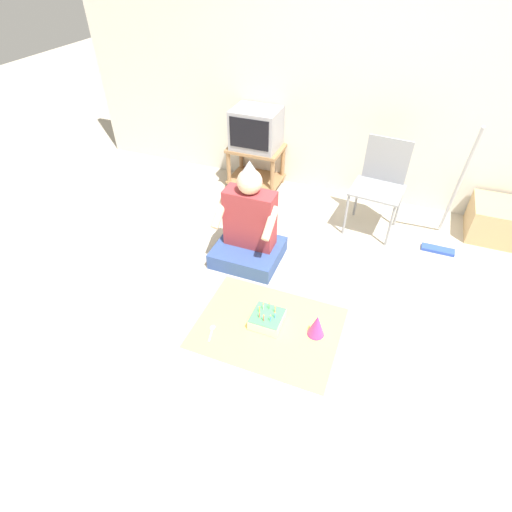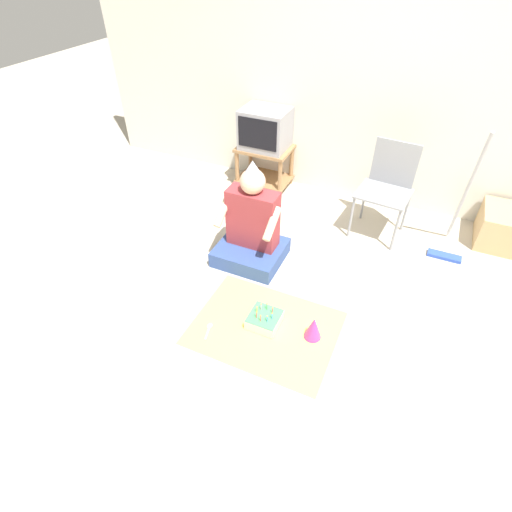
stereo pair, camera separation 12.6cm
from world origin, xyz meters
The scene contains 12 objects.
ground_plane centered at (0.00, 0.00, 0.00)m, with size 16.00×16.00×0.00m, color #BCB29E.
wall_back centered at (0.00, 2.01, 1.27)m, with size 6.40×0.06×2.55m.
tv_stand centered at (-1.17, 1.78, 0.27)m, with size 0.56×0.41×0.45m.
tv centered at (-1.17, 1.78, 0.65)m, with size 0.47×0.39×0.40m.
folding_chair centered at (0.15, 1.47, 0.49)m, with size 0.48×0.44×0.84m.
cardboard_box_stack centered at (1.27, 1.72, 0.16)m, with size 0.55×0.47×0.32m.
dust_mop centered at (0.78, 1.36, 0.33)m, with size 0.28×0.40×1.15m.
person_seated centered at (-0.77, 0.58, 0.29)m, with size 0.55×0.50×0.91m.
party_cloth centered at (-0.34, -0.12, 0.00)m, with size 1.02×0.78×0.01m.
birthday_cake centered at (-0.36, -0.08, 0.05)m, with size 0.22×0.22×0.15m.
party_hat_blue centered at (0.00, -0.05, 0.10)m, with size 0.12×0.12×0.19m.
plastic_spoon_near centered at (-0.70, -0.29, 0.01)m, with size 0.05×0.14×0.01m.
Camera 2 is at (0.39, -1.87, 2.25)m, focal length 28.00 mm.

